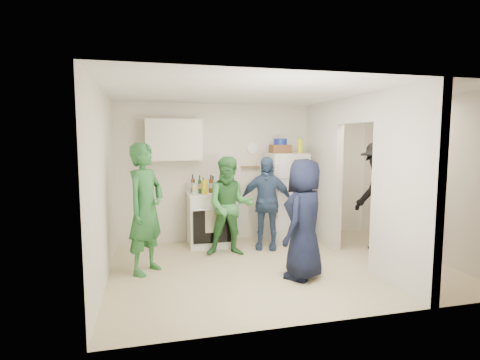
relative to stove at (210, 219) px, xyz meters
name	(u,v)px	position (x,y,z in m)	size (l,w,h in m)	color
floor	(280,267)	(0.80, -1.37, -0.47)	(4.80, 4.80, 0.00)	#CABB8E
wall_back	(249,172)	(0.80, 0.33, 0.78)	(4.80, 4.80, 0.00)	silver
wall_front	(340,201)	(0.80, -3.07, 0.78)	(4.80, 4.80, 0.00)	silver
wall_left	(104,187)	(-1.60, -1.37, 0.78)	(3.40, 3.40, 0.00)	silver
wall_right	(424,178)	(3.20, -1.37, 0.78)	(3.40, 3.40, 0.00)	silver
ceiling	(282,93)	(0.80, -1.37, 2.03)	(4.80, 4.80, 0.00)	white
partition_pier_back	(323,173)	(2.00, -0.27, 0.78)	(0.12, 1.20, 2.50)	silver
partition_pier_front	(404,189)	(2.00, -2.47, 0.78)	(0.12, 1.20, 2.50)	silver
partition_header	(358,109)	(2.00, -1.37, 1.83)	(0.12, 1.00, 0.40)	silver
stove	(210,219)	(0.00, 0.00, 0.00)	(0.79, 0.65, 0.94)	white
upper_cabinet	(174,140)	(-0.60, 0.15, 1.38)	(0.95, 0.34, 0.70)	silver
fridge	(286,197)	(1.40, -0.03, 0.34)	(0.66, 0.64, 1.61)	silver
wicker_basket	(280,149)	(1.30, 0.02, 1.22)	(0.35, 0.25, 0.15)	brown
blue_bowl	(280,142)	(1.30, 0.02, 1.35)	(0.24, 0.24, 0.11)	navy
yellow_cup_stack_top	(300,146)	(1.62, -0.13, 1.27)	(0.09, 0.09, 0.25)	#D7E313
wall_clock	(252,148)	(0.85, 0.31, 1.23)	(0.22, 0.22, 0.03)	white
spice_shelf	(250,167)	(0.80, 0.28, 0.88)	(0.35, 0.08, 0.03)	olive
nook_window	(415,152)	(3.18, -1.17, 1.18)	(0.03, 0.70, 0.80)	black
nook_window_frame	(414,152)	(3.17, -1.17, 1.18)	(0.04, 0.76, 0.86)	white
nook_valance	(414,130)	(3.14, -1.17, 1.53)	(0.04, 0.82, 0.18)	white
yellow_cup_stack_stove	(205,187)	(-0.12, -0.22, 0.59)	(0.09, 0.09, 0.25)	yellow
red_cup	(225,190)	(0.22, -0.20, 0.53)	(0.09, 0.09, 0.12)	red
person_green_left	(146,209)	(-1.08, -1.13, 0.44)	(0.66, 0.43, 1.81)	#2D7034
person_green_center	(230,206)	(0.22, -0.64, 0.33)	(0.77, 0.60, 1.59)	#3C8840
person_denim	(266,203)	(0.89, -0.42, 0.32)	(0.92, 0.38, 1.57)	#345072
person_navy	(304,219)	(0.96, -1.85, 0.34)	(0.79, 0.51, 1.61)	black
person_nook	(381,196)	(2.68, -1.03, 0.46)	(1.19, 0.69, 1.85)	black
bottle_a	(193,183)	(-0.28, 0.12, 0.63)	(0.07, 0.07, 0.32)	brown
bottle_b	(200,184)	(-0.19, -0.07, 0.62)	(0.06, 0.06, 0.31)	#18491B
bottle_c	(203,185)	(-0.09, 0.15, 0.59)	(0.06, 0.06, 0.24)	#A9ABB7
bottle_d	(211,184)	(0.01, -0.04, 0.63)	(0.07, 0.07, 0.31)	brown
bottle_e	(213,183)	(0.09, 0.17, 0.61)	(0.08, 0.08, 0.27)	silver
bottle_f	(220,184)	(0.19, 0.02, 0.61)	(0.08, 0.08, 0.29)	#14371E
bottle_g	(222,183)	(0.24, 0.13, 0.61)	(0.07, 0.07, 0.29)	olive
bottle_h	(194,187)	(-0.29, -0.13, 0.59)	(0.08, 0.08, 0.25)	silver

